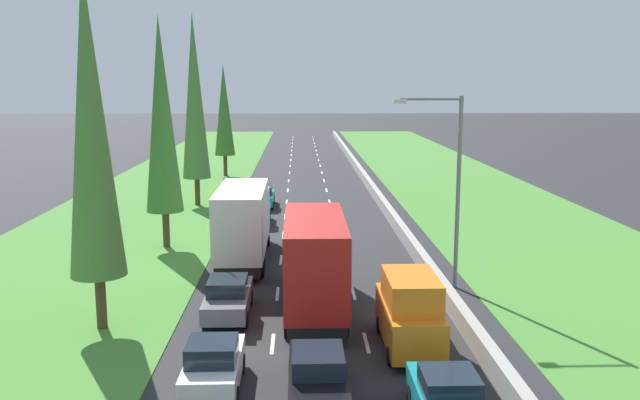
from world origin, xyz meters
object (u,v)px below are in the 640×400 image
Objects in this scene: white_box_truck_left_lane at (244,222)px; black_sedan_centre_lane_fourth at (312,238)px; teal_hatchback_right_lane at (447,399)px; poplar_tree_third at (162,116)px; poplar_tree_fourth at (194,97)px; poplar_tree_fifth at (224,111)px; white_hatchback_left_lane_fifth at (257,212)px; teal_sedan_left_lane at (262,196)px; street_light_mast at (451,178)px; white_hatchback_left_lane at (213,365)px; grey_sedan_left_lane_third at (228,297)px; poplar_tree_second at (91,125)px; red_box_truck_centre_lane at (314,260)px; orange_van_right_lane at (410,312)px; black_sedan_centre_lane at (318,375)px.

white_box_truck_left_lane is 4.44m from black_sedan_centre_lane_fourth.
teal_hatchback_right_lane is 25.28m from poplar_tree_third.
poplar_tree_fourth is 1.30× the size of poplar_tree_fifth.
white_hatchback_left_lane_fifth reaches higher than teal_sedan_left_lane.
white_hatchback_left_lane_fifth is at bearing 114.78° from black_sedan_centre_lane_fourth.
black_sedan_centre_lane_fourth is at bearing -59.80° from poplar_tree_fourth.
poplar_tree_third is at bearing 150.97° from street_light_mast.
black_sedan_centre_lane_fourth is 0.30× the size of poplar_tree_fourth.
grey_sedan_left_lane_third is at bearing 92.05° from white_hatchback_left_lane.
white_box_truck_left_lane is at bearing 153.34° from street_light_mast.
poplar_tree_fourth is at bearing 90.93° from poplar_tree_third.
black_sedan_centre_lane_fourth is 16.35m from poplar_tree_second.
white_box_truck_left_lane is at bearing -90.39° from teal_sedan_left_lane.
red_box_truck_centre_lane is 8.81m from white_box_truck_left_lane.
teal_sedan_left_lane is (-6.87, 28.65, -0.59)m from orange_van_right_lane.
teal_sedan_left_lane is (-3.51, 24.34, -1.37)m from red_box_truck_centre_lane.
poplar_tree_third is 13.86m from poplar_tree_fourth.
black_sedan_centre_lane_fourth is at bearing -75.26° from poplar_tree_fifth.
teal_hatchback_right_lane is at bearing -75.86° from white_hatchback_left_lane_fifth.
teal_sedan_left_lane is at bearing 114.90° from street_light_mast.
white_box_truck_left_lane is at bearing 102.24° from black_sedan_centre_lane.
black_sedan_centre_lane_fourth is at bearing 102.75° from orange_van_right_lane.
poplar_tree_fourth is 16.87m from poplar_tree_fifth.
poplar_tree_fourth is at bearing 104.43° from black_sedan_centre_lane.
teal_sedan_left_lane is (-7.00, 34.31, -0.02)m from teal_hatchback_right_lane.
red_box_truck_centre_lane is (3.35, 7.48, 1.35)m from white_hatchback_left_lane.
orange_van_right_lane reaches higher than teal_hatchback_right_lane.
teal_sedan_left_lane is (-0.16, 31.82, -0.02)m from white_hatchback_left_lane.
grey_sedan_left_lane_third is 1.00× the size of teal_sedan_left_lane.
poplar_tree_fourth is (-0.23, 27.00, 0.47)m from poplar_tree_second.
white_hatchback_left_lane is at bearing -84.32° from poplar_tree_fifth.
teal_hatchback_right_lane is at bearing -33.98° from poplar_tree_second.
white_box_truck_left_lane is (-0.02, 8.64, 1.37)m from grey_sedan_left_lane_third.
black_sedan_centre_lane_fourth is 11.07m from poplar_tree_third.
white_hatchback_left_lane_fifth is at bearing 89.80° from grey_sedan_left_lane_third.
street_light_mast reaches higher than grey_sedan_left_lane_third.
red_box_truck_centre_lane is 5.52m from orange_van_right_lane.
orange_van_right_lane is 0.35× the size of poplar_tree_second.
poplar_tree_second is 1.55× the size of street_light_mast.
orange_van_right_lane is at bearing 48.77° from black_sedan_centre_lane.
grey_sedan_left_lane_third is 11.22m from black_sedan_centre_lane_fourth.
white_box_truck_left_lane is at bearing -73.53° from poplar_tree_fourth.
poplar_tree_fifth reaches higher than black_sedan_centre_lane.
grey_sedan_left_lane_third is at bearing -160.13° from street_light_mast.
red_box_truck_centre_lane and white_box_truck_left_lane have the same top height.
teal_sedan_left_lane is 0.50× the size of street_light_mast.
white_hatchback_left_lane_fifth is 28.74m from teal_hatchback_right_lane.
poplar_tree_third is at bearing -90.33° from poplar_tree_fifth.
poplar_tree_fourth is at bearing 101.15° from grey_sedan_left_lane_third.
orange_van_right_lane is at bearing -77.25° from black_sedan_centre_lane_fourth.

